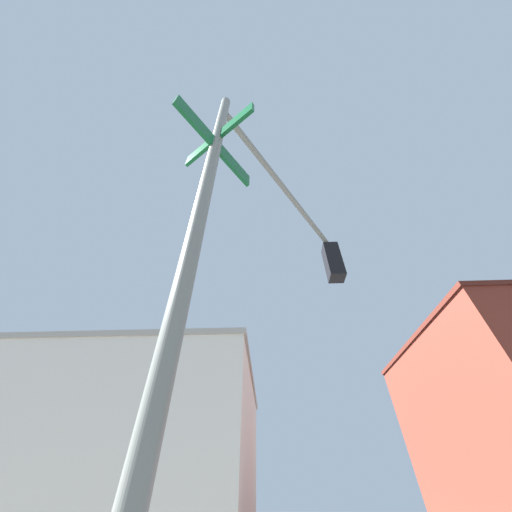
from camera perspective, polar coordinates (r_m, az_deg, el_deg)
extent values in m
cylinder|color=slate|center=(1.90, -13.04, 4.55)|extent=(0.12, 0.12, 5.59)
cylinder|color=slate|center=(4.54, 6.70, 13.52)|extent=(1.85, 2.60, 0.09)
cube|color=black|center=(5.19, 16.31, -1.22)|extent=(0.28, 0.28, 0.80)
sphere|color=red|center=(5.46, 16.46, -0.10)|extent=(0.18, 0.18, 0.18)
sphere|color=orange|center=(5.30, 16.99, -2.08)|extent=(0.18, 0.18, 0.18)
sphere|color=green|center=(5.15, 17.54, -4.18)|extent=(0.18, 0.18, 0.18)
cube|color=#0F5128|center=(3.07, -8.66, 22.61)|extent=(0.66, 0.93, 0.20)
cube|color=#0F5128|center=(3.27, -8.22, 24.21)|extent=(0.84, 0.60, 0.20)
cube|color=silver|center=(28.52, -23.87, -33.35)|extent=(18.52, 19.66, 9.61)
cube|color=#9D998E|center=(29.54, -20.94, -24.01)|extent=(18.82, 19.96, 0.40)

